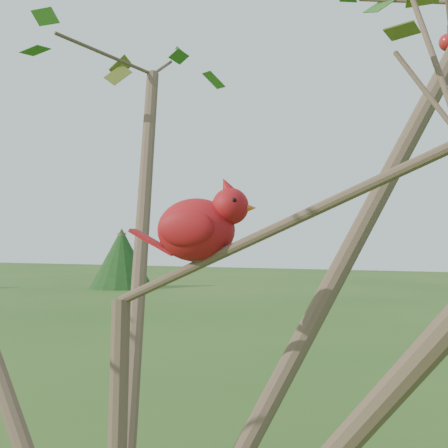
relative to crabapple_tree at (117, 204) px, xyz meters
name	(u,v)px	position (x,y,z in m)	size (l,w,h in m)	color
crabapple_tree	(117,204)	(0.00, 0.00, 0.00)	(2.35, 2.05, 2.95)	#483726
cardinal	(200,227)	(0.10, 0.11, -0.04)	(0.23, 0.13, 0.16)	#9E130D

